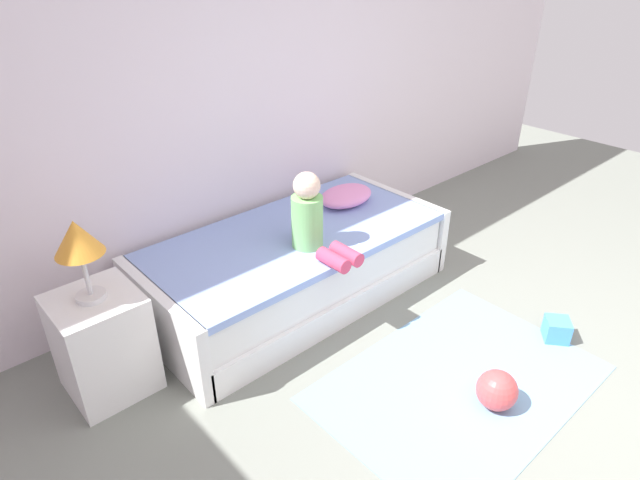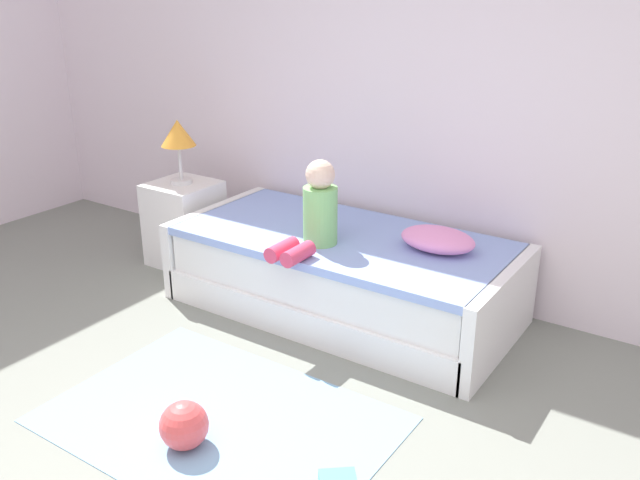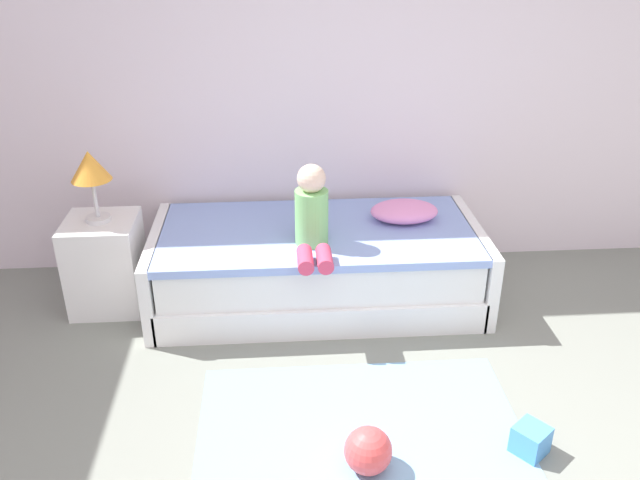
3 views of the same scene
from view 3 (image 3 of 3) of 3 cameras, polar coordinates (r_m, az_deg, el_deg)
The scene contains 9 objects.
wall_rear at distance 4.44m, azimuth 3.65°, elevation 15.58°, with size 7.20×0.10×2.90m, color white.
bed at distance 4.25m, azimuth -0.24°, elevation -2.18°, with size 2.11×1.00×0.50m.
nightstand at distance 4.37m, azimuth -18.21°, elevation -1.97°, with size 0.44×0.44×0.60m, color white.
table_lamp at distance 4.12m, azimuth -19.45°, elevation 5.85°, with size 0.24×0.24×0.45m.
child_figure at distance 3.84m, azimuth -0.70°, elevation 2.19°, with size 0.20×0.51×0.50m.
pillow at distance 4.27m, azimuth 7.37°, elevation 2.50°, with size 0.44×0.30×0.13m, color #EA8CC6.
toy_ball at distance 3.11m, azimuth 4.23°, elevation -17.88°, with size 0.22×0.22×0.22m, color #E54C4C.
area_rug at distance 3.35m, azimuth 3.60°, elevation -16.50°, with size 1.60×1.10×0.01m, color #7AA8CC.
toy_block at distance 3.36m, azimuth 17.92°, elevation -16.29°, with size 0.15×0.15×0.15m, color #4C99E5.
Camera 3 is at (-0.58, -1.73, 2.28)m, focal length 36.61 mm.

